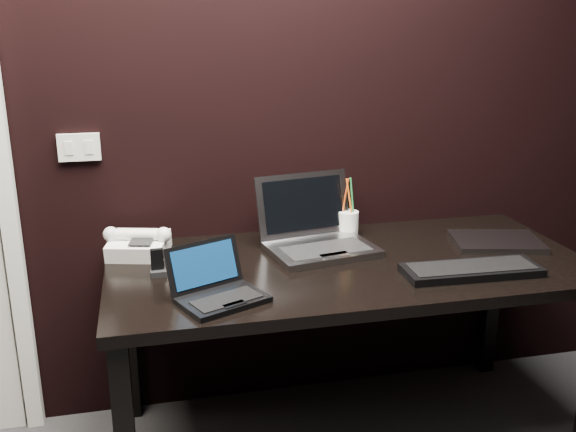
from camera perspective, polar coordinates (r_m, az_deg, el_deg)
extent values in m
plane|color=black|center=(2.49, -3.85, 10.85)|extent=(4.00, 0.00, 4.00)
cube|color=white|center=(2.52, -23.91, 3.15)|extent=(0.06, 0.05, 2.11)
cube|color=silver|center=(2.48, -18.08, 5.83)|extent=(0.15, 0.02, 0.10)
cube|color=silver|center=(2.47, -18.90, 5.73)|extent=(0.03, 0.01, 0.05)
cube|color=silver|center=(2.47, -17.28, 5.85)|extent=(0.03, 0.01, 0.05)
cube|color=black|center=(2.32, 5.41, -4.48)|extent=(1.70, 0.80, 0.04)
cube|color=black|center=(2.69, -14.03, -10.45)|extent=(0.06, 0.06, 0.70)
cube|color=black|center=(3.07, 17.56, -7.15)|extent=(0.06, 0.06, 0.70)
cube|color=black|center=(1.98, -5.80, -7.43)|extent=(0.30, 0.26, 0.02)
cube|color=black|center=(1.96, -5.49, -7.36)|extent=(0.23, 0.17, 0.00)
cube|color=black|center=(1.93, -4.78, -7.82)|extent=(0.08, 0.05, 0.00)
cube|color=black|center=(2.04, -7.48, -4.31)|extent=(0.25, 0.15, 0.15)
cube|color=#092345|center=(2.03, -7.41, -4.31)|extent=(0.22, 0.12, 0.12)
cube|color=#939398|center=(2.38, 3.02, -3.00)|extent=(0.42, 0.34, 0.03)
cube|color=black|center=(2.34, 3.38, -2.92)|extent=(0.33, 0.20, 0.00)
cube|color=#A4A3A9|center=(2.28, 4.17, -3.48)|extent=(0.11, 0.06, 0.00)
cube|color=#9A9A9F|center=(2.48, 1.37, 1.06)|extent=(0.39, 0.14, 0.24)
cube|color=black|center=(2.47, 1.44, 1.06)|extent=(0.33, 0.11, 0.19)
cube|color=black|center=(2.27, 15.99, -4.65)|extent=(0.47, 0.18, 0.03)
cube|color=black|center=(2.26, 16.02, -4.30)|extent=(0.43, 0.14, 0.00)
cube|color=gray|center=(2.59, 18.02, -2.16)|extent=(0.37, 0.30, 0.02)
cube|color=white|center=(2.40, -13.11, -2.68)|extent=(0.24, 0.23, 0.09)
cylinder|color=white|center=(2.38, -13.26, -1.62)|extent=(0.20, 0.09, 0.04)
sphere|color=silver|center=(2.40, -15.47, -1.58)|extent=(0.07, 0.07, 0.06)
sphere|color=white|center=(2.35, -11.00, -1.66)|extent=(0.07, 0.07, 0.06)
cube|color=black|center=(2.34, -12.94, -2.28)|extent=(0.09, 0.07, 0.01)
cube|color=black|center=(2.21, -11.55, -4.00)|extent=(0.04, 0.02, 0.09)
cube|color=black|center=(2.21, -11.46, -4.99)|extent=(0.05, 0.04, 0.02)
cylinder|color=white|center=(2.56, 5.37, -0.68)|extent=(0.10, 0.10, 0.10)
cylinder|color=#E54D15|center=(2.53, 5.11, 1.72)|extent=(0.03, 0.03, 0.15)
cylinder|color=#268C41|center=(2.53, 5.71, 1.72)|extent=(0.02, 0.02, 0.15)
cylinder|color=black|center=(2.54, 5.35, 1.79)|extent=(0.02, 0.02, 0.15)
cylinder|color=orange|center=(2.52, 5.47, 1.64)|extent=(0.03, 0.03, 0.15)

